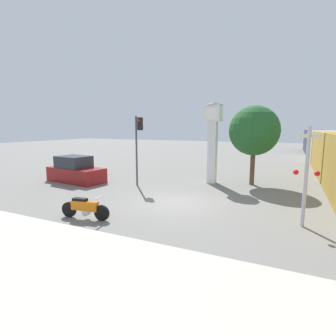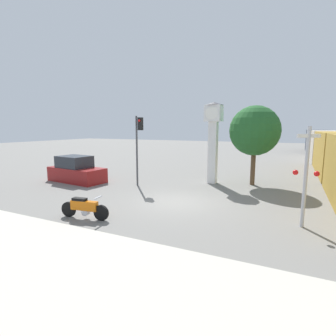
% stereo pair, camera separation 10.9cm
% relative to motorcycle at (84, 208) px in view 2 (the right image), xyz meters
% --- Properties ---
extents(ground_plane, '(120.00, 120.00, 0.00)m').
position_rel_motorcycle_xyz_m(ground_plane, '(2.46, 3.89, -0.47)').
color(ground_plane, slate).
extents(sidewalk_strip, '(36.00, 6.00, 0.10)m').
position_rel_motorcycle_xyz_m(sidewalk_strip, '(2.46, -4.00, -0.42)').
color(sidewalk_strip, '#BCB7A8').
rests_on(sidewalk_strip, ground_plane).
extents(motorcycle, '(2.21, 0.55, 0.98)m').
position_rel_motorcycle_xyz_m(motorcycle, '(0.00, 0.00, 0.00)').
color(motorcycle, black).
rests_on(motorcycle, ground_plane).
extents(clock_tower, '(1.26, 1.26, 5.41)m').
position_rel_motorcycle_xyz_m(clock_tower, '(2.79, 9.21, 3.09)').
color(clock_tower, white).
rests_on(clock_tower, ground_plane).
extents(freight_train, '(2.80, 42.41, 3.40)m').
position_rel_motorcycle_xyz_m(freight_train, '(10.92, 22.53, 1.23)').
color(freight_train, olive).
rests_on(freight_train, ground_plane).
extents(traffic_light, '(0.50, 0.35, 4.49)m').
position_rel_motorcycle_xyz_m(traffic_light, '(-1.30, 6.40, 2.61)').
color(traffic_light, '#47474C').
rests_on(traffic_light, ground_plane).
extents(railroad_crossing_signal, '(0.90, 0.82, 3.81)m').
position_rel_motorcycle_xyz_m(railroad_crossing_signal, '(8.14, 2.88, 1.61)').
color(railroad_crossing_signal, '#B7B7BC').
rests_on(railroad_crossing_signal, ground_plane).
extents(street_tree, '(3.21, 3.21, 5.17)m').
position_rel_motorcycle_xyz_m(street_tree, '(5.35, 9.83, 3.07)').
color(street_tree, brown).
rests_on(street_tree, ground_plane).
extents(parked_car, '(4.38, 2.29, 1.80)m').
position_rel_motorcycle_xyz_m(parked_car, '(-5.97, 5.60, 0.28)').
color(parked_car, maroon).
rests_on(parked_car, ground_plane).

